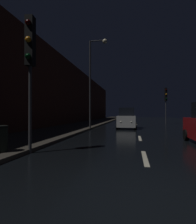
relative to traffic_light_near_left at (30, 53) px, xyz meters
name	(u,v)px	position (x,y,z in m)	size (l,w,h in m)	color
ground	(136,123)	(4.26, 21.56, -3.84)	(25.32, 84.00, 0.02)	black
sidewalk_left	(93,122)	(-2.20, 21.56, -3.76)	(4.40, 84.00, 0.15)	#38332B
building_facade_left	(70,94)	(-4.80, 18.06, 0.37)	(0.80, 63.00, 8.40)	#472319
lane_centerline	(137,129)	(4.26, 11.74, -3.83)	(0.16, 23.63, 0.01)	beige
traffic_light_near_left	(30,53)	(0.00, 0.00, 0.00)	(0.34, 0.47, 5.23)	#38383A
traffic_light_far_right	(166,97)	(8.42, 21.24, -0.07)	(0.36, 0.48, 5.14)	#38383A
streetlamp_overhead	(94,71)	(0.31, 10.42, 1.60)	(1.70, 0.44, 8.38)	#2D2D30
trash_bin_curbside	(0,139)	(-0.79, -0.62, -3.21)	(0.55, 0.55, 0.93)	black
car_approaching_headlights	(127,119)	(3.22, 12.40, -2.89)	(1.89, 4.09, 2.06)	silver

